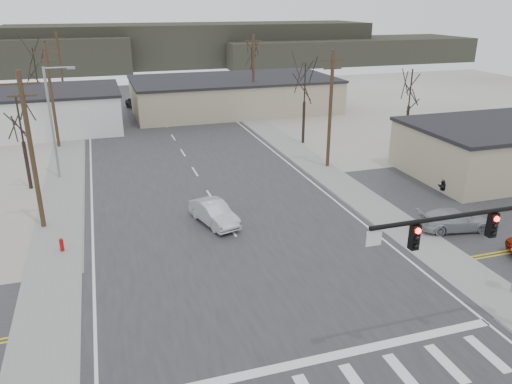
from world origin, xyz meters
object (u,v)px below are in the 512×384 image
sedan_crossing (214,213)px  car_parked_dark_a (467,181)px  car_parked_dark_b (488,173)px  car_parked_silver (454,220)px  car_far_a (202,99)px  fire_hydrant (62,245)px  traffic_signal_mast (511,242)px  car_far_b (135,103)px

sedan_crossing → car_parked_dark_a: bearing=-15.3°
car_parked_dark_b → car_parked_silver: bearing=119.8°
car_far_a → car_parked_dark_b: (15.15, -39.26, 0.02)m
fire_hydrant → traffic_signal_mast: bearing=-38.1°
fire_hydrant → car_parked_dark_a: car_parked_dark_a is taller
car_far_b → car_parked_dark_b: car_parked_dark_b is taller
sedan_crossing → car_far_b: sedan_crossing is taller
car_parked_dark_a → car_parked_dark_b: bearing=-54.0°
car_parked_dark_b → car_parked_silver: (-8.40, -6.68, -0.07)m
traffic_signal_mast → car_far_a: 55.86m
traffic_signal_mast → fire_hydrant: size_ratio=10.29×
car_far_a → car_far_b: bearing=-13.2°
fire_hydrant → car_parked_silver: size_ratio=0.19×
car_parked_dark_a → car_parked_silver: bearing=151.2°
traffic_signal_mast → fire_hydrant: bearing=141.9°
fire_hydrant → car_far_b: car_far_b is taller
sedan_crossing → car_far_a: bearing=63.7°
fire_hydrant → car_parked_dark_a: bearing=2.4°
sedan_crossing → car_parked_silver: (14.34, -5.53, -0.07)m
fire_hydrant → sedan_crossing: 9.44m
car_parked_dark_a → sedan_crossing: bearing=106.3°
fire_hydrant → car_parked_dark_b: 32.19m
car_parked_silver → car_far_a: bearing=18.1°
car_far_b → car_parked_dark_b: (24.38, -39.00, 0.04)m
car_far_b → car_parked_silver: (15.98, -45.68, -0.03)m
car_parked_dark_b → car_parked_silver: car_parked_dark_b is taller
fire_hydrant → car_far_b: bearing=79.4°
traffic_signal_mast → car_parked_dark_a: (11.22, 15.43, -3.89)m
car_far_a → car_parked_silver: 46.43m
car_far_b → car_parked_dark_b: 45.99m
car_far_b → fire_hydrant: bearing=-117.8°
traffic_signal_mast → car_far_a: traffic_signal_mast is taller
sedan_crossing → car_parked_dark_a: (19.94, 0.13, 0.00)m
car_far_b → car_parked_silver: size_ratio=0.88×
sedan_crossing → car_parked_dark_b: size_ratio=0.98×
sedan_crossing → traffic_signal_mast: bearing=-76.0°
car_far_b → car_parked_silver: car_far_b is taller
car_far_a → car_parked_dark_a: car_parked_dark_a is taller
car_parked_dark_b → car_far_a: bearing=12.4°
car_parked_dark_b → car_parked_silver: 10.74m
traffic_signal_mast → car_parked_dark_b: (14.02, 16.45, -3.89)m
sedan_crossing → car_far_a: sedan_crossing is taller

